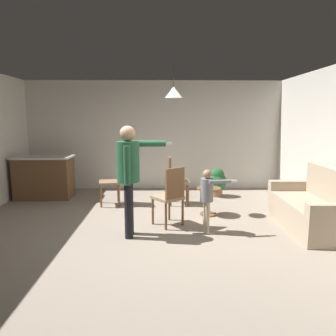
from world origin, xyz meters
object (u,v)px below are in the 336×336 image
(side_table_by_couch, at_px, (209,198))
(dining_chair_by_counter, at_px, (175,178))
(dining_chair_centre_back, at_px, (170,194))
(kitchen_counter, at_px, (44,177))
(dining_chair_near_wall, at_px, (113,179))
(person_child, at_px, (207,194))
(couch_floral, at_px, (314,208))
(spare_remote_on_table, at_px, (208,187))
(potted_plant_corner, at_px, (217,181))
(person_adult, at_px, (129,169))

(side_table_by_couch, bearing_deg, dining_chair_by_counter, 127.01)
(dining_chair_centre_back, bearing_deg, dining_chair_by_counter, 46.63)
(kitchen_counter, height_order, dining_chair_by_counter, dining_chair_by_counter)
(kitchen_counter, distance_m, dining_chair_near_wall, 1.72)
(side_table_by_couch, relative_size, person_child, 0.51)
(couch_floral, height_order, spare_remote_on_table, couch_floral)
(potted_plant_corner, bearing_deg, spare_remote_on_table, -106.64)
(person_adult, xyz_separation_m, spare_remote_on_table, (1.33, 1.05, -0.51))
(person_child, relative_size, potted_plant_corner, 1.53)
(spare_remote_on_table, bearing_deg, person_adult, -141.78)
(potted_plant_corner, bearing_deg, side_table_by_couch, -105.77)
(couch_floral, xyz_separation_m, side_table_by_couch, (-1.63, 0.73, -0.00))
(person_adult, bearing_deg, couch_floral, 94.61)
(potted_plant_corner, bearing_deg, person_adult, -125.47)
(dining_chair_by_counter, bearing_deg, dining_chair_centre_back, -6.42)
(potted_plant_corner, bearing_deg, dining_chair_near_wall, -163.95)
(couch_floral, bearing_deg, person_adult, 96.82)
(couch_floral, relative_size, dining_chair_near_wall, 1.81)
(kitchen_counter, relative_size, potted_plant_corner, 1.91)
(dining_chair_near_wall, bearing_deg, dining_chair_centre_back, -150.51)
(dining_chair_centre_back, relative_size, spare_remote_on_table, 7.69)
(couch_floral, xyz_separation_m, dining_chair_by_counter, (-2.22, 1.51, 0.21))
(person_child, xyz_separation_m, dining_chair_centre_back, (-0.57, 0.32, -0.08))
(person_adult, height_order, potted_plant_corner, person_adult)
(side_table_by_couch, xyz_separation_m, dining_chair_near_wall, (-1.88, 0.76, 0.22))
(potted_plant_corner, bearing_deg, dining_chair_centre_back, -119.16)
(side_table_by_couch, height_order, person_adult, person_adult)
(person_adult, height_order, spare_remote_on_table, person_adult)
(person_child, height_order, dining_chair_near_wall, person_child)
(person_adult, relative_size, person_child, 1.67)
(dining_chair_by_counter, bearing_deg, couch_floral, 55.08)
(side_table_by_couch, xyz_separation_m, spare_remote_on_table, (-0.02, 0.01, 0.21))
(couch_floral, xyz_separation_m, dining_chair_near_wall, (-3.51, 1.49, 0.21))
(side_table_by_couch, bearing_deg, dining_chair_centre_back, -140.42)
(person_child, bearing_deg, dining_chair_centre_back, -125.14)
(person_child, bearing_deg, spare_remote_on_table, 166.10)
(kitchen_counter, xyz_separation_m, dining_chair_centre_back, (2.78, -1.92, 0.07))
(side_table_by_couch, distance_m, potted_plant_corner, 1.48)
(couch_floral, distance_m, person_adult, 3.08)
(side_table_by_couch, bearing_deg, potted_plant_corner, 74.23)
(couch_floral, relative_size, potted_plant_corner, 2.74)
(side_table_by_couch, bearing_deg, spare_remote_on_table, 164.03)
(kitchen_counter, relative_size, side_table_by_couch, 2.42)
(side_table_by_couch, bearing_deg, dining_chair_near_wall, 157.94)
(spare_remote_on_table, bearing_deg, dining_chair_centre_back, -139.29)
(side_table_by_couch, xyz_separation_m, person_child, (-0.16, -0.92, 0.30))
(kitchen_counter, bearing_deg, potted_plant_corner, 1.47)
(person_child, height_order, potted_plant_corner, person_child)
(person_child, height_order, dining_chair_centre_back, person_child)
(dining_chair_by_counter, bearing_deg, spare_remote_on_table, 35.54)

